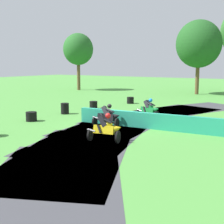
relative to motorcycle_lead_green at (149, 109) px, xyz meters
name	(u,v)px	position (x,y,z in m)	size (l,w,h in m)	color
ground_plane	(117,125)	(-0.73, -2.88, -0.66)	(120.00, 120.00, 0.00)	#4C933D
track_asphalt	(134,127)	(0.38, -2.80, -0.66)	(9.88, 27.63, 0.01)	#3D3D42
safety_barrier	(212,127)	(4.82, -2.46, -0.21)	(0.30, 16.00, 0.90)	#239375
motorcycle_lead_green	(149,109)	(0.00, 0.00, 0.00)	(1.71, 0.89, 1.42)	black
motorcycle_chase_black	(107,116)	(-0.86, -3.69, -0.02)	(1.67, 0.97, 1.43)	black
motorcycle_trailing_yellow	(106,128)	(0.94, -6.54, -0.01)	(1.68, 1.02, 1.43)	black
tire_stack_near	(130,100)	(-4.94, 6.28, -0.36)	(0.63, 0.63, 0.60)	black
tire_stack_mid_a	(93,105)	(-5.94, 1.88, -0.36)	(0.64, 0.64, 0.60)	black
tire_stack_mid_b	(65,109)	(-6.09, -1.46, -0.26)	(0.59, 0.59, 0.80)	black
tire_stack_far	(31,117)	(-6.01, -4.77, -0.36)	(0.69, 0.69, 0.60)	black
tree_far_right	(199,44)	(-2.46, 18.09, 5.24)	(5.29, 5.29, 8.69)	brown
tree_behind_barrier	(78,49)	(-18.14, 15.14, 4.89)	(4.10, 4.10, 7.74)	brown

